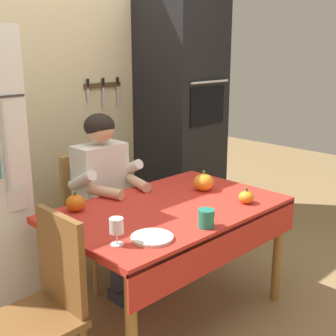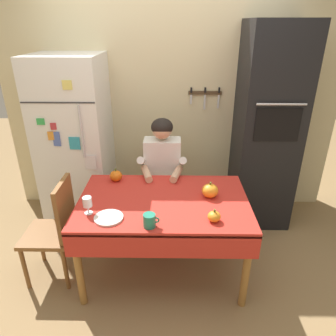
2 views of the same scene
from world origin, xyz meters
TOP-DOWN VIEW (x-y plane):
  - ground_plane at (0.00, 0.00)m, footprint 10.00×10.00m
  - back_wall_assembly at (0.05, 1.35)m, footprint 3.70×0.13m
  - refrigerator at (-0.95, 0.96)m, footprint 0.68×0.71m
  - wall_oven at (1.05, 1.00)m, footprint 0.60×0.64m
  - dining_table at (0.00, 0.08)m, footprint 1.40×0.90m
  - chair_behind_person at (-0.03, 0.87)m, footprint 0.40×0.40m
  - seated_person at (-0.03, 0.68)m, footprint 0.47×0.55m
  - chair_left_side at (-0.90, 0.03)m, footprint 0.40×0.40m
  - coffee_mug at (-0.09, -0.27)m, footprint 0.12×0.09m
  - wine_glass at (-0.57, -0.11)m, footprint 0.07×0.07m
  - pumpkin_large at (0.39, 0.16)m, footprint 0.14×0.14m
  - pumpkin_medium at (0.38, -0.20)m, footprint 0.10×0.10m
  - pumpkin_small at (-0.44, 0.43)m, footprint 0.11×0.11m
  - serving_tray at (-0.40, -0.18)m, footprint 0.22×0.22m

SIDE VIEW (x-z plane):
  - ground_plane at x=0.00m, z-range 0.00..0.00m
  - chair_behind_person at x=-0.03m, z-range 0.05..0.98m
  - chair_left_side at x=-0.90m, z-range 0.05..0.98m
  - dining_table at x=0.00m, z-range 0.29..1.03m
  - seated_person at x=-0.03m, z-range 0.11..1.36m
  - serving_tray at x=-0.40m, z-range 0.74..0.76m
  - pumpkin_medium at x=0.38m, z-range 0.73..0.83m
  - pumpkin_small at x=-0.44m, z-range 0.73..0.85m
  - coffee_mug at x=-0.09m, z-range 0.74..0.84m
  - pumpkin_large at x=0.39m, z-range 0.73..0.87m
  - wine_glass at x=-0.57m, z-range 0.76..0.90m
  - refrigerator at x=-0.95m, z-range 0.00..1.80m
  - wall_oven at x=1.05m, z-range 0.00..2.10m
  - back_wall_assembly at x=0.05m, z-range 0.00..2.60m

